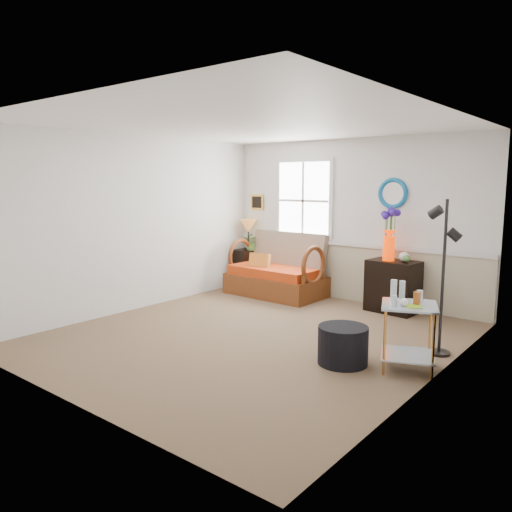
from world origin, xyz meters
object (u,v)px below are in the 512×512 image
Objects in this scene: loveseat at (276,265)px; lamp_stand at (246,268)px; ottoman at (343,345)px; side_table at (408,337)px; cabinet at (393,286)px; floor_lamp at (443,278)px.

loveseat is 0.98m from lamp_stand.
ottoman is at bearing -39.53° from loveseat.
lamp_stand reaches higher than ottoman.
cabinet is at bearing 117.16° from side_table.
side_table is at bearing -57.44° from cabinet.
cabinet is 1.45× the size of ottoman.
loveseat reaches higher than lamp_stand.
loveseat is 3.31m from ottoman.
lamp_stand is 0.88× the size of cabinet.
loveseat is 3.62m from side_table.
lamp_stand is 4.56m from side_table.
loveseat is 3.43m from floor_lamp.
cabinet is 0.44× the size of floor_lamp.
lamp_stand is 4.20m from ottoman.
floor_lamp is at bearing -20.18° from lamp_stand.
side_table is 0.86m from floor_lamp.
loveseat reaches higher than cabinet.
loveseat is 3.04× the size of ottoman.
lamp_stand is 0.39× the size of floor_lamp.
loveseat is at bearing -168.46° from cabinet.
floor_lamp reaches higher than lamp_stand.
cabinet is 1.12× the size of side_table.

